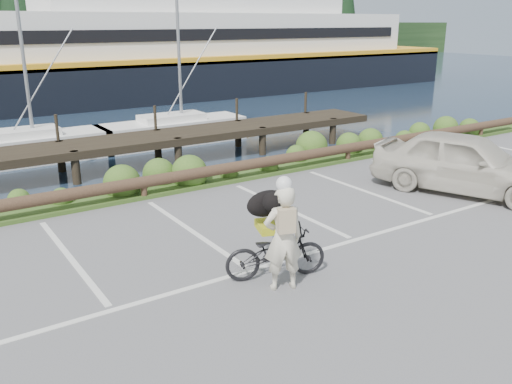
# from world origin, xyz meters

# --- Properties ---
(ground) EXTENTS (72.00, 72.00, 0.00)m
(ground) POSITION_xyz_m (0.00, 0.00, 0.00)
(ground) COLOR #5B5A5D
(vegetation_strip) EXTENTS (34.00, 1.60, 0.10)m
(vegetation_strip) POSITION_xyz_m (0.00, 5.30, 0.05)
(vegetation_strip) COLOR #3D5B21
(vegetation_strip) RESTS_ON ground
(log_rail) EXTENTS (32.00, 0.30, 0.60)m
(log_rail) POSITION_xyz_m (0.00, 4.60, 0.00)
(log_rail) COLOR #443021
(log_rail) RESTS_ON ground
(bicycle) EXTENTS (1.92, 1.19, 0.95)m
(bicycle) POSITION_xyz_m (0.24, -0.86, 0.48)
(bicycle) COLOR black
(bicycle) RESTS_ON ground
(cyclist) EXTENTS (0.78, 0.63, 1.84)m
(cyclist) POSITION_xyz_m (0.10, -1.26, 0.92)
(cyclist) COLOR beige
(cyclist) RESTS_ON ground
(dog) EXTENTS (0.66, 0.93, 0.49)m
(dog) POSITION_xyz_m (0.43, -0.31, 1.20)
(dog) COLOR black
(dog) RESTS_ON bicycle
(parked_car) EXTENTS (3.58, 5.11, 1.62)m
(parked_car) POSITION_xyz_m (7.33, 0.50, 0.81)
(parked_car) COLOR beige
(parked_car) RESTS_ON ground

